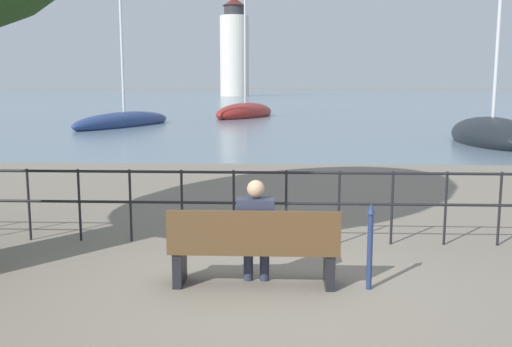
# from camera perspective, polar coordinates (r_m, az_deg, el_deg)

# --- Properties ---
(ground_plane) EXTENTS (1000.00, 1000.00, 0.00)m
(ground_plane) POSITION_cam_1_polar(r_m,az_deg,el_deg) (6.58, -0.20, -11.04)
(ground_plane) COLOR gray
(harbor_water) EXTENTS (600.00, 300.00, 0.01)m
(harbor_water) POSITION_cam_1_polar(r_m,az_deg,el_deg) (166.22, 2.48, 8.01)
(harbor_water) COLOR slate
(harbor_water) RESTS_ON ground_plane
(park_bench) EXTENTS (1.89, 0.45, 0.90)m
(park_bench) POSITION_cam_1_polar(r_m,az_deg,el_deg) (6.39, -0.23, -7.55)
(park_bench) COLOR brown
(park_bench) RESTS_ON ground_plane
(seated_person_left) EXTENTS (0.42, 0.35, 1.21)m
(seated_person_left) POSITION_cam_1_polar(r_m,az_deg,el_deg) (6.40, -0.01, -5.42)
(seated_person_left) COLOR #2D3347
(seated_person_left) RESTS_ON ground_plane
(promenade_railing) EXTENTS (11.23, 0.04, 1.05)m
(promenade_railing) POSITION_cam_1_polar(r_m,az_deg,el_deg) (8.09, 0.40, -2.17)
(promenade_railing) COLOR black
(promenade_railing) RESTS_ON ground_plane
(closed_umbrella) EXTENTS (0.09, 0.09, 0.97)m
(closed_umbrella) POSITION_cam_1_polar(r_m,az_deg,el_deg) (6.41, 11.34, -6.70)
(closed_umbrella) COLOR navy
(closed_umbrella) RESTS_ON ground_plane
(sailboat_0) EXTENTS (4.43, 8.67, 10.75)m
(sailboat_0) POSITION_cam_1_polar(r_m,az_deg,el_deg) (32.51, -13.03, 5.13)
(sailboat_0) COLOR navy
(sailboat_0) RESTS_ON ground_plane
(sailboat_1) EXTENTS (5.03, 8.04, 11.44)m
(sailboat_1) POSITION_cam_1_polar(r_m,az_deg,el_deg) (40.76, -1.08, 6.11)
(sailboat_1) COLOR maroon
(sailboat_1) RESTS_ON ground_plane
(sailboat_2) EXTENTS (2.65, 6.41, 10.62)m
(sailboat_2) POSITION_cam_1_polar(r_m,az_deg,el_deg) (24.03, 22.52, 3.58)
(sailboat_2) COLOR black
(sailboat_2) RESTS_ON ground_plane
(harbor_lighthouse) EXTENTS (6.14, 6.14, 20.39)m
(harbor_lighthouse) POSITION_cam_1_polar(r_m,az_deg,el_deg) (123.60, -2.17, 12.14)
(harbor_lighthouse) COLOR silver
(harbor_lighthouse) RESTS_ON ground_plane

